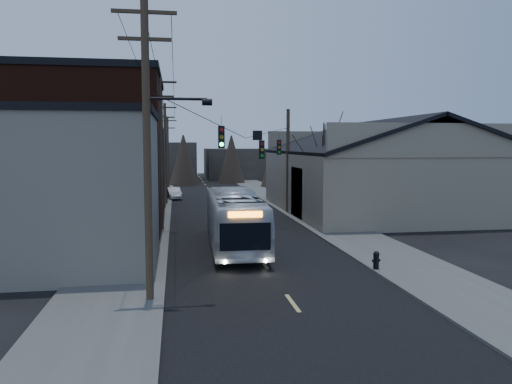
% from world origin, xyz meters
% --- Properties ---
extents(ground, '(160.00, 160.00, 0.00)m').
position_xyz_m(ground, '(0.00, 0.00, 0.00)').
color(ground, black).
rests_on(ground, ground).
extents(road_surface, '(9.00, 110.00, 0.02)m').
position_xyz_m(road_surface, '(0.00, 30.00, 0.01)').
color(road_surface, black).
rests_on(road_surface, ground).
extents(sidewalk_left, '(4.00, 110.00, 0.12)m').
position_xyz_m(sidewalk_left, '(-6.50, 30.00, 0.06)').
color(sidewalk_left, '#474744').
rests_on(sidewalk_left, ground).
extents(sidewalk_right, '(4.00, 110.00, 0.12)m').
position_xyz_m(sidewalk_right, '(6.50, 30.00, 0.06)').
color(sidewalk_right, '#474744').
rests_on(sidewalk_right, ground).
extents(building_clapboard, '(8.00, 8.00, 7.00)m').
position_xyz_m(building_clapboard, '(-9.00, 9.00, 3.50)').
color(building_clapboard, slate).
rests_on(building_clapboard, ground).
extents(building_brick, '(10.00, 12.00, 10.00)m').
position_xyz_m(building_brick, '(-10.00, 20.00, 5.00)').
color(building_brick, black).
rests_on(building_brick, ground).
extents(building_left_far, '(9.00, 14.00, 7.00)m').
position_xyz_m(building_left_far, '(-9.50, 36.00, 3.50)').
color(building_left_far, '#332F29').
rests_on(building_left_far, ground).
extents(warehouse, '(16.16, 20.60, 7.73)m').
position_xyz_m(warehouse, '(13.00, 25.00, 2.70)').
color(warehouse, gray).
rests_on(warehouse, ground).
extents(building_far_left, '(10.00, 12.00, 6.00)m').
position_xyz_m(building_far_left, '(-6.00, 65.00, 3.00)').
color(building_far_left, '#332F29').
rests_on(building_far_left, ground).
extents(building_far_right, '(12.00, 14.00, 5.00)m').
position_xyz_m(building_far_right, '(7.00, 70.00, 2.50)').
color(building_far_right, '#332F29').
rests_on(building_far_right, ground).
extents(bare_tree, '(0.40, 0.40, 7.20)m').
position_xyz_m(bare_tree, '(6.50, 20.00, 3.60)').
color(bare_tree, black).
rests_on(bare_tree, ground).
extents(utility_lines, '(11.24, 45.28, 10.50)m').
position_xyz_m(utility_lines, '(-3.11, 24.14, 4.95)').
color(utility_lines, '#382B1E').
rests_on(utility_lines, ground).
extents(bus, '(2.93, 11.21, 3.10)m').
position_xyz_m(bus, '(-0.90, 12.04, 1.55)').
color(bus, silver).
rests_on(bus, ground).
extents(parked_car, '(1.75, 3.86, 1.23)m').
position_xyz_m(parked_car, '(-4.30, 37.53, 0.61)').
color(parked_car, '#B0B1B8').
rests_on(parked_car, ground).
extents(fire_hydrant, '(0.39, 0.27, 0.80)m').
position_xyz_m(fire_hydrant, '(4.70, 5.82, 0.55)').
color(fire_hydrant, black).
rests_on(fire_hydrant, sidewalk_right).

